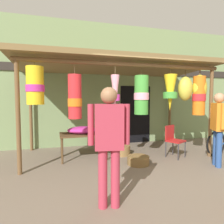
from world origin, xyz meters
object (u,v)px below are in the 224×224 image
vendor_in_orange (218,123)px  wicker_basket_by_table (121,150)px  folding_chair (173,138)px  shopper_by_bananas (109,137)px  display_table (83,136)px  flower_heap_on_table (83,130)px  wicker_basket_spare (138,160)px

vendor_in_orange → wicker_basket_by_table: bearing=141.3°
wicker_basket_by_table → vendor_in_orange: bearing=-38.7°
vendor_in_orange → folding_chair: bearing=121.5°
wicker_basket_by_table → shopper_by_bananas: shopper_by_bananas is taller
folding_chair → shopper_by_bananas: (-2.28, -1.92, 0.52)m
wicker_basket_by_table → display_table: bearing=-176.5°
flower_heap_on_table → folding_chair: 2.42m
folding_chair → wicker_basket_by_table: folding_chair is taller
flower_heap_on_table → shopper_by_bananas: bearing=-88.3°
shopper_by_bananas → wicker_basket_by_table: bearing=68.0°
wicker_basket_by_table → vendor_in_orange: 2.52m
wicker_basket_by_table → vendor_in_orange: (1.85, -1.48, 0.87)m
wicker_basket_spare → shopper_by_bananas: (-1.14, -1.60, 0.92)m
wicker_basket_by_table → flower_heap_on_table: bearing=-176.7°
flower_heap_on_table → folding_chair: bearing=-11.8°
wicker_basket_spare → vendor_in_orange: 2.03m
folding_chair → shopper_by_bananas: size_ratio=0.49×
folding_chair → wicker_basket_by_table: (-1.28, 0.56, -0.37)m
flower_heap_on_table → shopper_by_bananas: shopper_by_bananas is taller
display_table → folding_chair: bearing=-11.9°
display_table → wicker_basket_by_table: size_ratio=2.36×
flower_heap_on_table → wicker_basket_by_table: size_ratio=1.49×
folding_chair → vendor_in_orange: bearing=-58.5°
flower_heap_on_table → display_table: bearing=-6.3°
display_table → wicker_basket_by_table: bearing=3.5°
flower_heap_on_table → folding_chair: (2.35, -0.49, -0.25)m
display_table → wicker_basket_spare: 1.53m
display_table → wicker_basket_spare: (1.19, -0.82, -0.49)m
folding_chair → shopper_by_bananas: 3.03m
wicker_basket_by_table → shopper_by_bananas: size_ratio=0.29×
flower_heap_on_table → wicker_basket_spare: bearing=-34.1°
display_table → shopper_by_bananas: shopper_by_bananas is taller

